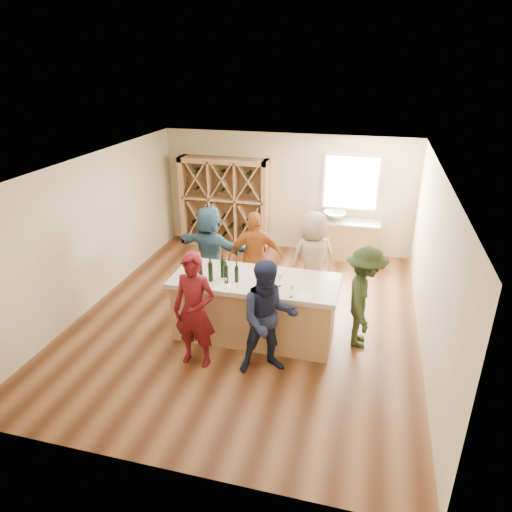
% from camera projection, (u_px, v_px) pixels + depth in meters
% --- Properties ---
extents(floor, '(6.00, 7.00, 0.10)m').
position_uv_depth(floor, '(248.00, 319.00, 8.41)').
color(floor, brown).
rests_on(floor, ground).
extents(ceiling, '(6.00, 7.00, 0.10)m').
position_uv_depth(ceiling, '(247.00, 162.00, 7.25)').
color(ceiling, white).
rests_on(ceiling, ground).
extents(wall_back, '(6.00, 0.10, 2.80)m').
position_uv_depth(wall_back, '(287.00, 192.00, 10.98)').
color(wall_back, beige).
rests_on(wall_back, ground).
extents(wall_front, '(6.00, 0.10, 2.80)m').
position_uv_depth(wall_front, '(155.00, 375.00, 4.68)').
color(wall_front, beige).
rests_on(wall_front, ground).
extents(wall_left, '(0.10, 7.00, 2.80)m').
position_uv_depth(wall_left, '(91.00, 231.00, 8.53)').
color(wall_left, beige).
rests_on(wall_left, ground).
extents(wall_right, '(0.10, 7.00, 2.80)m').
position_uv_depth(wall_right, '(435.00, 265.00, 7.13)').
color(wall_right, beige).
rests_on(wall_right, ground).
extents(window_frame, '(1.30, 0.06, 1.30)m').
position_uv_depth(window_frame, '(351.00, 183.00, 10.42)').
color(window_frame, white).
rests_on(window_frame, wall_back).
extents(window_pane, '(1.18, 0.01, 1.18)m').
position_uv_depth(window_pane, '(351.00, 183.00, 10.39)').
color(window_pane, white).
rests_on(window_pane, wall_back).
extents(wine_rack, '(2.20, 0.45, 2.20)m').
position_uv_depth(wine_rack, '(224.00, 203.00, 11.19)').
color(wine_rack, tan).
rests_on(wine_rack, floor).
extents(back_counter_base, '(1.60, 0.58, 0.86)m').
position_uv_depth(back_counter_base, '(341.00, 240.00, 10.73)').
color(back_counter_base, tan).
rests_on(back_counter_base, floor).
extents(back_counter_top, '(1.70, 0.62, 0.06)m').
position_uv_depth(back_counter_top, '(343.00, 222.00, 10.55)').
color(back_counter_top, '#C2B49E').
rests_on(back_counter_top, back_counter_base).
extents(sink, '(0.54, 0.54, 0.19)m').
position_uv_depth(sink, '(334.00, 216.00, 10.54)').
color(sink, silver).
rests_on(sink, back_counter_top).
extents(faucet, '(0.02, 0.02, 0.30)m').
position_uv_depth(faucet, '(335.00, 211.00, 10.68)').
color(faucet, silver).
rests_on(faucet, back_counter_top).
extents(tasting_counter_base, '(2.60, 1.00, 1.00)m').
position_uv_depth(tasting_counter_base, '(255.00, 310.00, 7.65)').
color(tasting_counter_base, tan).
rests_on(tasting_counter_base, floor).
extents(tasting_counter_top, '(2.72, 1.12, 0.08)m').
position_uv_depth(tasting_counter_top, '(255.00, 281.00, 7.43)').
color(tasting_counter_top, '#C2B49E').
rests_on(tasting_counter_top, tasting_counter_base).
extents(wine_bottle_a, '(0.08, 0.08, 0.28)m').
position_uv_depth(wine_bottle_a, '(201.00, 270.00, 7.41)').
color(wine_bottle_a, black).
rests_on(wine_bottle_a, tasting_counter_top).
extents(wine_bottle_b, '(0.10, 0.10, 0.32)m').
position_uv_depth(wine_bottle_b, '(210.00, 272.00, 7.29)').
color(wine_bottle_b, black).
rests_on(wine_bottle_b, tasting_counter_top).
extents(wine_bottle_c, '(0.09, 0.09, 0.31)m').
position_uv_depth(wine_bottle_c, '(223.00, 268.00, 7.41)').
color(wine_bottle_c, black).
rests_on(wine_bottle_c, tasting_counter_top).
extents(wine_bottle_d, '(0.08, 0.08, 0.30)m').
position_uv_depth(wine_bottle_d, '(226.00, 275.00, 7.22)').
color(wine_bottle_d, black).
rests_on(wine_bottle_d, tasting_counter_top).
extents(wine_bottle_e, '(0.08, 0.08, 0.27)m').
position_uv_depth(wine_bottle_e, '(237.00, 274.00, 7.26)').
color(wine_bottle_e, black).
rests_on(wine_bottle_e, tasting_counter_top).
extents(wine_glass_a, '(0.07, 0.07, 0.18)m').
position_uv_depth(wine_glass_a, '(226.00, 284.00, 7.04)').
color(wine_glass_a, white).
rests_on(wine_glass_a, tasting_counter_top).
extents(wine_glass_b, '(0.09, 0.09, 0.20)m').
position_uv_depth(wine_glass_b, '(262.00, 288.00, 6.92)').
color(wine_glass_b, white).
rests_on(wine_glass_b, tasting_counter_top).
extents(wine_glass_c, '(0.09, 0.09, 0.18)m').
position_uv_depth(wine_glass_c, '(291.00, 292.00, 6.82)').
color(wine_glass_c, white).
rests_on(wine_glass_c, tasting_counter_top).
extents(wine_glass_d, '(0.08, 0.08, 0.20)m').
position_uv_depth(wine_glass_d, '(280.00, 281.00, 7.13)').
color(wine_glass_d, white).
rests_on(wine_glass_d, tasting_counter_top).
extents(tasting_menu_a, '(0.32, 0.38, 0.00)m').
position_uv_depth(tasting_menu_a, '(225.00, 287.00, 7.16)').
color(tasting_menu_a, white).
rests_on(tasting_menu_a, tasting_counter_top).
extents(tasting_menu_b, '(0.29, 0.36, 0.00)m').
position_uv_depth(tasting_menu_b, '(263.00, 290.00, 7.05)').
color(tasting_menu_b, white).
rests_on(tasting_menu_b, tasting_counter_top).
extents(tasting_menu_c, '(0.26, 0.32, 0.00)m').
position_uv_depth(tasting_menu_c, '(305.00, 297.00, 6.86)').
color(tasting_menu_c, white).
rests_on(tasting_menu_c, tasting_counter_top).
extents(person_near_left, '(0.69, 0.52, 1.84)m').
position_uv_depth(person_near_left, '(195.00, 311.00, 6.79)').
color(person_near_left, '#590F14').
rests_on(person_near_left, floor).
extents(person_near_right, '(0.99, 0.78, 1.80)m').
position_uv_depth(person_near_right, '(269.00, 318.00, 6.63)').
color(person_near_right, '#191E38').
rests_on(person_near_right, floor).
extents(person_server, '(0.56, 1.14, 1.73)m').
position_uv_depth(person_server, '(364.00, 297.00, 7.28)').
color(person_server, '#263319').
rests_on(person_server, floor).
extents(person_far_mid, '(1.16, 0.83, 1.78)m').
position_uv_depth(person_far_mid, '(255.00, 257.00, 8.68)').
color(person_far_mid, '#994C19').
rests_on(person_far_mid, floor).
extents(person_far_right, '(1.08, 0.99, 1.85)m').
position_uv_depth(person_far_right, '(313.00, 260.00, 8.47)').
color(person_far_right, gray).
rests_on(person_far_right, floor).
extents(person_far_left, '(1.75, 0.97, 1.79)m').
position_uv_depth(person_far_left, '(210.00, 249.00, 9.02)').
color(person_far_left, '#335972').
rests_on(person_far_left, floor).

